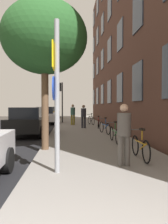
{
  "coord_description": "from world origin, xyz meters",
  "views": [
    {
      "loc": [
        0.03,
        -1.18,
        1.69
      ],
      "look_at": [
        0.91,
        10.54,
        1.38
      ],
      "focal_mm": 34.43,
      "sensor_mm": 36.0,
      "label": 1
    }
  ],
  "objects_px": {
    "bicycle_2": "(105,127)",
    "tree_near": "(45,38)",
    "bicycle_4": "(91,120)",
    "car_3": "(52,113)",
    "bicycle_3": "(99,123)",
    "bicycle_0": "(140,147)",
    "car_1": "(29,121)",
    "car_2": "(45,115)",
    "traffic_light": "(61,95)",
    "pedestrian_1": "(84,115)",
    "pedestrian_2": "(73,113)",
    "bicycle_1": "(114,134)",
    "pedestrian_0": "(124,131)",
    "sign_post": "(56,89)"
  },
  "relations": [
    {
      "from": "bicycle_1",
      "to": "pedestrian_2",
      "type": "bearing_deg",
      "value": 100.21
    },
    {
      "from": "car_2",
      "to": "bicycle_1",
      "type": "bearing_deg",
      "value": -70.23
    },
    {
      "from": "tree_near",
      "to": "car_3",
      "type": "bearing_deg",
      "value": 93.64
    },
    {
      "from": "car_2",
      "to": "sign_post",
      "type": "bearing_deg",
      "value": -83.17
    },
    {
      "from": "traffic_light",
      "to": "tree_near",
      "type": "bearing_deg",
      "value": -90.75
    },
    {
      "from": "pedestrian_0",
      "to": "pedestrian_1",
      "type": "xyz_separation_m",
      "value": [
        -0.34,
        9.91,
        0.02
      ]
    },
    {
      "from": "tree_near",
      "to": "bicycle_1",
      "type": "bearing_deg",
      "value": 24.84
    },
    {
      "from": "bicycle_0",
      "to": "bicycle_1",
      "type": "distance_m",
      "value": 3.0
    },
    {
      "from": "bicycle_1",
      "to": "car_3",
      "type": "bearing_deg",
      "value": 101.87
    },
    {
      "from": "bicycle_2",
      "to": "bicycle_3",
      "type": "height_order",
      "value": "bicycle_2"
    },
    {
      "from": "sign_post",
      "to": "bicycle_1",
      "type": "xyz_separation_m",
      "value": [
        2.29,
        4.09,
        -1.6
      ]
    },
    {
      "from": "bicycle_1",
      "to": "car_1",
      "type": "height_order",
      "value": "car_1"
    },
    {
      "from": "bicycle_0",
      "to": "bicycle_2",
      "type": "xyz_separation_m",
      "value": [
        -0.03,
        6.0,
        0.01
      ]
    },
    {
      "from": "traffic_light",
      "to": "bicycle_4",
      "type": "xyz_separation_m",
      "value": [
        2.63,
        -2.96,
        -2.29
      ]
    },
    {
      "from": "bicycle_2",
      "to": "car_3",
      "type": "relative_size",
      "value": 0.38
    },
    {
      "from": "bicycle_0",
      "to": "pedestrian_2",
      "type": "distance_m",
      "value": 12.06
    },
    {
      "from": "tree_near",
      "to": "pedestrian_0",
      "type": "xyz_separation_m",
      "value": [
        2.3,
        -2.34,
        -3.08
      ]
    },
    {
      "from": "bicycle_2",
      "to": "bicycle_1",
      "type": "bearing_deg",
      "value": -91.74
    },
    {
      "from": "bicycle_0",
      "to": "car_2",
      "type": "relative_size",
      "value": 0.37
    },
    {
      "from": "bicycle_2",
      "to": "bicycle_4",
      "type": "bearing_deg",
      "value": 91.28
    },
    {
      "from": "car_1",
      "to": "bicycle_0",
      "type": "bearing_deg",
      "value": -55.15
    },
    {
      "from": "car_3",
      "to": "bicycle_3",
      "type": "bearing_deg",
      "value": -72.65
    },
    {
      "from": "pedestrian_1",
      "to": "pedestrian_2",
      "type": "xyz_separation_m",
      "value": [
        -0.71,
        2.67,
        0.03
      ]
    },
    {
      "from": "traffic_light",
      "to": "car_1",
      "type": "xyz_separation_m",
      "value": [
        -1.59,
        -8.67,
        -1.94
      ]
    },
    {
      "from": "sign_post",
      "to": "bicycle_0",
      "type": "xyz_separation_m",
      "value": [
        2.41,
        1.09,
        -1.6
      ]
    },
    {
      "from": "car_1",
      "to": "car_3",
      "type": "xyz_separation_m",
      "value": [
        0.06,
        16.66,
        0.0
      ]
    },
    {
      "from": "sign_post",
      "to": "bicycle_2",
      "type": "relative_size",
      "value": 2.1
    },
    {
      "from": "bicycle_4",
      "to": "car_3",
      "type": "distance_m",
      "value": 11.71
    },
    {
      "from": "car_3",
      "to": "bicycle_1",
      "type": "bearing_deg",
      "value": -78.13
    },
    {
      "from": "bicycle_2",
      "to": "pedestrian_0",
      "type": "xyz_separation_m",
      "value": [
        -0.64,
        -6.66,
        0.56
      ]
    },
    {
      "from": "traffic_light",
      "to": "bicycle_2",
      "type": "distance_m",
      "value": 9.65
    },
    {
      "from": "traffic_light",
      "to": "car_2",
      "type": "distance_m",
      "value": 2.48
    },
    {
      "from": "bicycle_1",
      "to": "bicycle_4",
      "type": "xyz_separation_m",
      "value": [
        -0.04,
        9.0,
        0.02
      ]
    },
    {
      "from": "pedestrian_0",
      "to": "car_2",
      "type": "height_order",
      "value": "pedestrian_0"
    },
    {
      "from": "traffic_light",
      "to": "tree_near",
      "type": "relative_size",
      "value": 0.73
    },
    {
      "from": "tree_near",
      "to": "bicycle_2",
      "type": "xyz_separation_m",
      "value": [
        2.93,
        4.32,
        -3.65
      ]
    },
    {
      "from": "bicycle_1",
      "to": "pedestrian_0",
      "type": "bearing_deg",
      "value": -98.51
    },
    {
      "from": "bicycle_3",
      "to": "bicycle_4",
      "type": "height_order",
      "value": "bicycle_4"
    },
    {
      "from": "bicycle_1",
      "to": "bicycle_4",
      "type": "relative_size",
      "value": 1.07
    },
    {
      "from": "bicycle_3",
      "to": "car_3",
      "type": "height_order",
      "value": "car_3"
    },
    {
      "from": "car_1",
      "to": "bicycle_3",
      "type": "bearing_deg",
      "value": 31.52
    },
    {
      "from": "bicycle_1",
      "to": "car_2",
      "type": "bearing_deg",
      "value": 109.77
    },
    {
      "from": "bicycle_0",
      "to": "bicycle_4",
      "type": "bearing_deg",
      "value": 90.79
    },
    {
      "from": "sign_post",
      "to": "bicycle_4",
      "type": "distance_m",
      "value": 13.38
    },
    {
      "from": "sign_post",
      "to": "bicycle_0",
      "type": "distance_m",
      "value": 3.1
    },
    {
      "from": "bicycle_2",
      "to": "tree_near",
      "type": "bearing_deg",
      "value": -124.21
    },
    {
      "from": "pedestrian_1",
      "to": "car_2",
      "type": "distance_m",
      "value": 6.29
    },
    {
      "from": "pedestrian_1",
      "to": "pedestrian_2",
      "type": "height_order",
      "value": "pedestrian_2"
    },
    {
      "from": "bicycle_0",
      "to": "bicycle_3",
      "type": "xyz_separation_m",
      "value": [
        0.04,
        9.0,
        -0.02
      ]
    },
    {
      "from": "car_1",
      "to": "traffic_light",
      "type": "bearing_deg",
      "value": 79.62
    }
  ]
}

